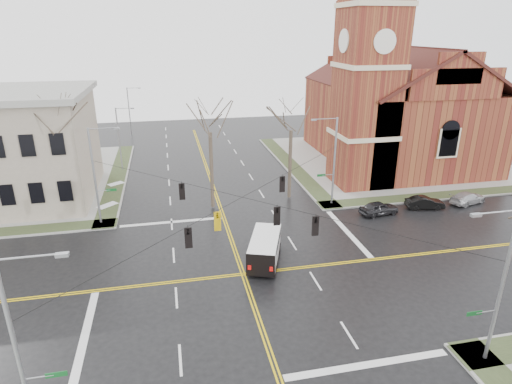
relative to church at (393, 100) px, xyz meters
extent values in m
plane|color=black|center=(-24.76, -24.78, -8.43)|extent=(120.00, 120.00, 0.00)
cube|color=gray|center=(0.24, 0.22, -8.36)|extent=(30.00, 30.00, 0.15)
cube|color=#2E391F|center=(-13.56, 0.22, -8.28)|extent=(2.00, 30.00, 0.02)
cube|color=#2E391F|center=(0.24, -13.58, -8.28)|extent=(30.00, 2.00, 0.02)
cube|color=#2E391F|center=(-35.96, 0.22, -8.28)|extent=(2.00, 30.00, 0.02)
cube|color=gold|center=(-24.88, -24.78, -8.43)|extent=(0.12, 100.00, 0.01)
cube|color=gold|center=(-24.64, -24.78, -8.43)|extent=(0.12, 100.00, 0.01)
cube|color=gold|center=(-24.76, -24.90, -8.43)|extent=(100.00, 0.12, 0.01)
cube|color=gold|center=(-24.76, -24.66, -8.43)|extent=(100.00, 0.12, 0.01)
cube|color=silver|center=(-19.76, -35.28, -8.43)|extent=(9.50, 0.50, 0.01)
cube|color=silver|center=(-29.76, -14.28, -8.43)|extent=(9.50, 0.50, 0.01)
cube|color=silver|center=(-35.26, -29.78, -8.43)|extent=(0.50, 9.50, 0.01)
cube|color=silver|center=(-14.26, -19.78, -8.43)|extent=(0.50, 9.50, 0.01)
cube|color=maroon|center=(-7.76, -7.78, 1.57)|extent=(6.00, 6.00, 20.00)
cube|color=beige|center=(-7.76, -7.78, 11.07)|extent=(6.30, 6.30, 0.50)
cylinder|color=silver|center=(-7.76, -10.83, 7.57)|extent=(2.40, 0.15, 2.40)
cylinder|color=silver|center=(-10.81, -7.78, 7.57)|extent=(0.15, 2.40, 2.40)
cube|color=maroon|center=(1.24, 1.22, -3.43)|extent=(18.00, 24.00, 10.00)
cube|color=maroon|center=(-7.96, -4.78, -6.23)|extent=(2.00, 5.00, 4.40)
cylinder|color=gray|center=(-13.26, -13.28, -3.78)|extent=(0.20, 0.20, 9.00)
cylinder|color=gray|center=(-13.86, -13.28, -5.13)|extent=(1.20, 0.06, 0.06)
cube|color=#0D4C1C|center=(-14.56, -13.28, -5.13)|extent=(0.90, 0.04, 0.25)
cylinder|color=gray|center=(-14.46, -13.28, 0.62)|extent=(2.40, 0.08, 0.08)
cube|color=gray|center=(-15.66, -13.28, 0.57)|extent=(0.50, 0.22, 0.15)
cylinder|color=gray|center=(-36.26, -13.28, -3.78)|extent=(0.20, 0.20, 9.00)
cylinder|color=gray|center=(-35.66, -13.28, -5.13)|extent=(1.20, 0.06, 0.06)
cube|color=#0D4C1C|center=(-34.96, -13.28, -5.13)|extent=(0.90, 0.04, 0.25)
cylinder|color=gray|center=(-35.06, -13.28, 0.62)|extent=(2.40, 0.08, 0.08)
cube|color=gray|center=(-33.86, -13.28, 0.57)|extent=(0.50, 0.22, 0.15)
cylinder|color=gray|center=(-13.26, -36.28, -3.78)|extent=(0.20, 0.20, 9.00)
cylinder|color=gray|center=(-13.86, -36.28, -5.13)|extent=(1.20, 0.06, 0.06)
cube|color=#0D4C1C|center=(-14.56, -36.28, -5.13)|extent=(0.90, 0.04, 0.25)
cylinder|color=gray|center=(-14.46, -36.28, 0.62)|extent=(2.40, 0.08, 0.08)
cube|color=gray|center=(-15.66, -36.28, 0.57)|extent=(0.50, 0.22, 0.15)
cylinder|color=gray|center=(-36.26, -36.28, -3.78)|extent=(0.20, 0.20, 9.00)
cylinder|color=gray|center=(-35.66, -36.28, -5.13)|extent=(1.20, 0.06, 0.06)
cube|color=#0D4C1C|center=(-34.96, -36.28, -5.13)|extent=(0.90, 0.04, 0.25)
cylinder|color=gray|center=(-35.06, -36.28, 0.62)|extent=(2.40, 0.08, 0.08)
cube|color=gray|center=(-33.86, -36.28, 0.57)|extent=(0.50, 0.22, 0.15)
cylinder|color=black|center=(-24.76, -24.78, -2.23)|extent=(23.02, 23.02, 0.03)
cylinder|color=black|center=(-24.76, -24.78, -2.23)|extent=(23.02, 23.02, 0.03)
imported|color=black|center=(-28.76, -28.78, -2.98)|extent=(0.21, 0.26, 1.30)
imported|color=black|center=(-20.76, -20.78, -2.98)|extent=(0.21, 0.26, 1.30)
imported|color=#C89D0B|center=(-26.76, -26.78, -2.98)|extent=(0.21, 0.26, 1.30)
imported|color=black|center=(-28.76, -20.78, -2.98)|extent=(0.21, 0.26, 1.30)
imported|color=black|center=(-20.76, -28.78, -2.98)|extent=(0.21, 0.26, 1.30)
imported|color=black|center=(-22.76, -26.78, -2.98)|extent=(0.21, 0.26, 1.30)
cylinder|color=gray|center=(-35.56, 3.22, -4.33)|extent=(0.16, 0.16, 8.00)
cylinder|color=gray|center=(-34.56, 3.22, -0.43)|extent=(2.00, 0.07, 0.07)
cube|color=gray|center=(-33.56, 3.22, -0.48)|extent=(0.45, 0.20, 0.13)
cylinder|color=gray|center=(-35.56, 23.22, -4.33)|extent=(0.16, 0.16, 8.00)
cylinder|color=gray|center=(-34.56, 23.22, -0.43)|extent=(2.00, 0.07, 0.07)
cube|color=gray|center=(-33.56, 23.22, -0.48)|extent=(0.45, 0.20, 0.13)
cube|color=white|center=(-22.76, -23.30, -7.21)|extent=(3.78, 5.78, 1.73)
cube|color=white|center=(-22.01, -21.19, -7.47)|extent=(2.27, 1.56, 1.22)
cube|color=black|center=(-21.89, -20.86, -6.91)|extent=(1.81, 0.75, 0.81)
cube|color=black|center=(-22.70, -23.11, -6.65)|extent=(3.22, 4.16, 0.56)
cube|color=#B70C0A|center=(-24.44, -25.62, -7.42)|extent=(0.25, 0.15, 0.35)
cube|color=#B70C0A|center=(-22.94, -26.15, -7.42)|extent=(0.25, 0.15, 0.35)
cube|color=black|center=(-22.76, -23.30, -8.10)|extent=(3.84, 5.84, 0.10)
cylinder|color=black|center=(-23.05, -21.31, -8.07)|extent=(0.50, 0.78, 0.73)
cylinder|color=black|center=(-21.28, -21.94, -8.07)|extent=(0.50, 0.78, 0.73)
cylinder|color=black|center=(-24.25, -24.66, -8.07)|extent=(0.50, 0.78, 0.73)
cylinder|color=black|center=(-22.48, -25.29, -8.07)|extent=(0.50, 0.78, 0.73)
imported|color=black|center=(-9.67, -16.68, -7.76)|extent=(4.13, 2.17, 1.34)
imported|color=black|center=(-4.39, -16.28, -7.80)|extent=(4.00, 1.93, 1.26)
imported|color=#B6B6B9|center=(0.80, -15.95, -7.82)|extent=(4.54, 2.80, 1.23)
cylinder|color=#3C3226|center=(-39.03, -11.41, -4.08)|extent=(0.36, 0.36, 8.40)
cylinder|color=#3C3226|center=(-25.51, -11.64, -4.43)|extent=(0.36, 0.36, 7.72)
cylinder|color=#3C3226|center=(-17.13, -10.68, -4.62)|extent=(0.36, 0.36, 7.32)
camera|label=1|loc=(-29.55, -52.05, 8.71)|focal=30.00mm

